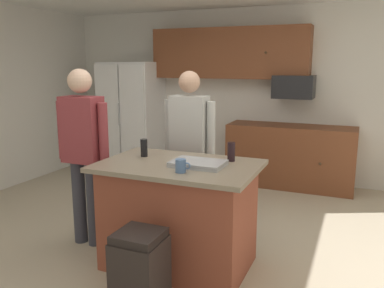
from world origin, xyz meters
TOP-DOWN VIEW (x-y plane):
  - floor at (0.00, 0.00)m, footprint 7.04×7.04m
  - back_wall at (0.00, 2.80)m, footprint 6.40×0.10m
  - cabinet_run_upper at (-0.40, 2.60)m, footprint 2.40×0.38m
  - cabinet_run_lower at (0.60, 2.48)m, footprint 1.80×0.63m
  - refrigerator at (-2.00, 2.38)m, footprint 0.91×0.76m
  - microwave_over_range at (0.60, 2.50)m, footprint 0.56×0.40m
  - kitchen_island at (0.09, -0.30)m, footprint 1.36×0.90m
  - person_guest_by_door at (-0.94, -0.25)m, footprint 0.57×0.23m
  - person_host_foreground at (-0.14, 0.48)m, footprint 0.57×0.22m
  - mug_ceramic_white at (0.23, -0.55)m, footprint 0.13×0.08m
  - glass_stout_tall at (-0.31, -0.18)m, footprint 0.06×0.06m
  - glass_pilsner at (0.48, -0.04)m, footprint 0.07×0.07m
  - serving_tray at (0.28, -0.31)m, footprint 0.44×0.30m
  - trash_bin at (0.12, -1.03)m, footprint 0.34×0.34m

SIDE VIEW (x-z plane):
  - floor at x=0.00m, z-range 0.00..0.00m
  - trash_bin at x=0.12m, z-range 0.00..0.61m
  - cabinet_run_lower at x=0.60m, z-range 0.00..0.90m
  - kitchen_island at x=0.09m, z-range 0.01..0.94m
  - refrigerator at x=-2.00m, z-range 0.00..1.80m
  - serving_tray at x=0.28m, z-range 0.93..0.98m
  - person_host_foreground at x=-0.14m, z-range 0.13..1.84m
  - mug_ceramic_white at x=0.23m, z-range 0.94..1.04m
  - person_guest_by_door at x=-0.94m, z-range 0.14..1.87m
  - glass_stout_tall at x=-0.31m, z-range 0.93..1.10m
  - glass_pilsner at x=0.48m, z-range 0.93..1.10m
  - back_wall at x=0.00m, z-range 0.00..2.60m
  - microwave_over_range at x=0.60m, z-range 1.29..1.61m
  - cabinet_run_upper at x=-0.40m, z-range 1.55..2.30m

